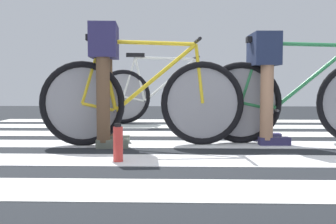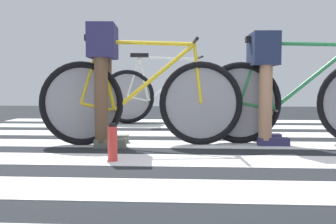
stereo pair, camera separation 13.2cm
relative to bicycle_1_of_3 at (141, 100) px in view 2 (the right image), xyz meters
name	(u,v)px [view 2 (the right image)]	position (x,y,z in m)	size (l,w,h in m)	color
ground	(203,161)	(0.52, -0.63, -0.40)	(18.00, 14.00, 0.02)	black
crosswalk_markings	(194,152)	(0.46, -0.33, -0.38)	(5.39, 5.77, 0.00)	silver
bicycle_1_of_3	(141,100)	(0.00, 0.00, 0.00)	(1.73, 0.52, 0.93)	black
cyclist_1_of_3	(104,68)	(-0.31, -0.03, 0.27)	(0.34, 0.43, 1.02)	brown
bicycle_2_of_3	(299,100)	(1.36, 0.18, 0.00)	(1.74, 0.52, 0.93)	black
cyclist_2_of_3	(263,73)	(1.05, 0.16, 0.24)	(0.32, 0.42, 0.96)	#A87A5B
bicycle_3_of_3	(165,95)	(0.06, 2.02, 0.00)	(1.72, 0.54, 0.93)	black
water_bottle	(113,143)	(-0.09, -0.76, -0.26)	(0.06, 0.06, 0.26)	red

